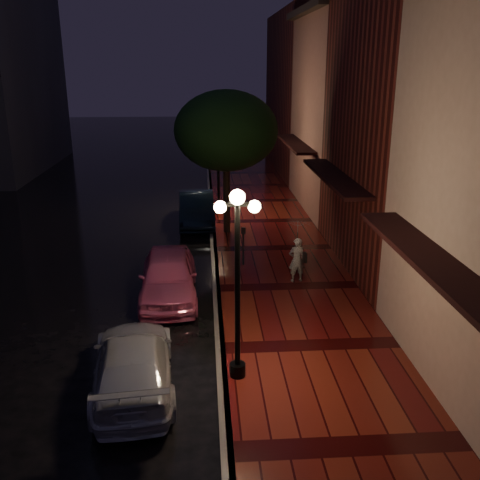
% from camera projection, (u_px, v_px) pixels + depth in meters
% --- Properties ---
extents(ground, '(120.00, 120.00, 0.00)m').
position_uv_depth(ground, '(217.00, 293.00, 16.88)').
color(ground, black).
rests_on(ground, ground).
extents(sidewalk, '(4.50, 60.00, 0.15)m').
position_uv_depth(sidewalk, '(287.00, 288.00, 17.00)').
color(sidewalk, '#450C0C').
rests_on(sidewalk, ground).
extents(curb, '(0.25, 60.00, 0.15)m').
position_uv_depth(curb, '(216.00, 290.00, 16.86)').
color(curb, '#595451').
rests_on(curb, ground).
extents(storefront_mid, '(5.00, 8.00, 11.00)m').
position_uv_depth(storefront_mid, '(426.00, 108.00, 17.50)').
color(storefront_mid, '#511914').
rests_on(storefront_mid, ground).
extents(storefront_far, '(5.00, 8.00, 9.00)m').
position_uv_depth(storefront_far, '(357.00, 116.00, 25.40)').
color(storefront_far, '#8C5951').
rests_on(storefront_far, ground).
extents(storefront_extra, '(5.00, 12.00, 10.00)m').
position_uv_depth(storefront_extra, '(315.00, 94.00, 34.71)').
color(storefront_extra, '#511914').
rests_on(storefront_extra, ground).
extents(streetlamp_near, '(0.96, 0.36, 4.31)m').
position_uv_depth(streetlamp_near, '(237.00, 275.00, 11.35)').
color(streetlamp_near, black).
rests_on(streetlamp_near, sidewalk).
extents(streetlamp_far, '(0.96, 0.36, 4.31)m').
position_uv_depth(streetlamp_far, '(218.00, 161.00, 24.61)').
color(streetlamp_far, black).
rests_on(streetlamp_far, sidewalk).
extents(street_tree, '(4.16, 4.16, 5.80)m').
position_uv_depth(street_tree, '(226.00, 133.00, 21.27)').
color(street_tree, black).
rests_on(street_tree, sidewalk).
extents(pink_car, '(1.85, 4.30, 1.44)m').
position_uv_depth(pink_car, '(168.00, 276.00, 16.27)').
color(pink_car, '#D55886').
rests_on(pink_car, ground).
extents(navy_car, '(1.61, 4.35, 1.42)m').
position_uv_depth(navy_car, '(197.00, 209.00, 23.87)').
color(navy_car, black).
rests_on(navy_car, ground).
extents(silver_car, '(2.15, 4.42, 1.24)m').
position_uv_depth(silver_car, '(133.00, 363.00, 11.73)').
color(silver_car, '#B3B5BC').
rests_on(silver_car, ground).
extents(woman_with_umbrella, '(0.85, 0.87, 2.05)m').
position_uv_depth(woman_with_umbrella, '(297.00, 241.00, 16.97)').
color(woman_with_umbrella, white).
rests_on(woman_with_umbrella, sidewalk).
extents(parking_meter, '(0.15, 0.13, 1.37)m').
position_uv_depth(parking_meter, '(243.00, 242.00, 18.56)').
color(parking_meter, black).
rests_on(parking_meter, sidewalk).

